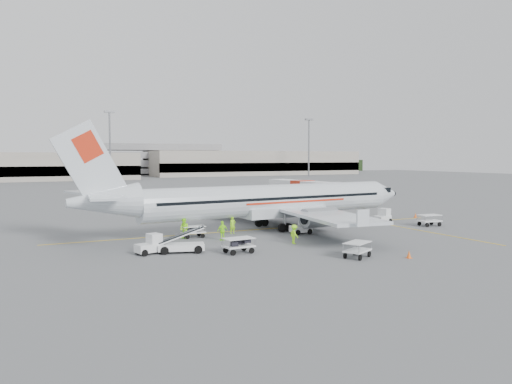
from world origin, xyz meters
TOP-DOWN VIEW (x-y plane):
  - ground at (0.00, 0.00)m, footprint 360.00×360.00m
  - stripe_lead at (0.00, 0.00)m, footprint 44.00×0.20m
  - stripe_cross at (14.00, -8.00)m, footprint 0.20×20.00m
  - terminal_east at (70.00, 145.00)m, footprint 90.00×26.00m
  - parking_garage at (25.00, 160.00)m, footprint 62.00×24.00m
  - treeline at (0.00, 175.00)m, footprint 300.00×3.00m
  - mast_center at (5.00, 118.00)m, footprint 3.20×1.20m
  - mast_east at (80.00, 118.00)m, footprint 3.20×1.20m
  - aircraft at (0.81, -0.41)m, footprint 40.54×32.96m
  - jet_bridge at (10.89, 10.07)m, footprint 4.67×17.33m
  - belt_loader at (-11.85, -8.55)m, footprint 5.14×3.08m
  - tug_fore at (14.08, -2.00)m, footprint 2.48×1.86m
  - tug_mid at (1.75, -4.49)m, footprint 2.05×1.19m
  - tug_aft at (-14.32, -8.09)m, footprint 2.27×1.65m
  - cart_loaded_a at (-7.87, -10.86)m, footprint 2.49×1.61m
  - cart_loaded_b at (-8.58, -2.00)m, footprint 2.16×1.29m
  - cart_empty_a at (-0.56, -16.45)m, footprint 2.71×2.30m
  - cart_empty_b at (17.41, -5.96)m, footprint 2.53×1.62m
  - cone_nose at (21.61, 0.50)m, footprint 0.38×0.38m
  - cone_port at (-1.94, 19.94)m, footprint 0.40×0.40m
  - cone_stbd at (2.81, -18.31)m, footprint 0.38×0.38m
  - crew_a at (-4.31, -1.50)m, footprint 0.69×0.50m
  - crew_b at (-9.56, -2.31)m, footprint 1.08×1.16m
  - crew_c at (-1.74, -9.10)m, footprint 0.67×1.11m
  - crew_d at (-6.70, -4.68)m, footprint 1.09×0.57m

SIDE VIEW (x-z plane):
  - ground at x=0.00m, z-range 0.00..0.00m
  - stripe_lead at x=0.00m, z-range 0.00..0.01m
  - stripe_cross at x=14.00m, z-range 0.00..0.01m
  - cone_nose at x=21.61m, z-range 0.00..0.62m
  - cone_stbd at x=2.81m, z-range 0.00..0.62m
  - cone_port at x=-1.94m, z-range 0.00..0.66m
  - cart_loaded_b at x=-8.58m, z-range 0.00..1.12m
  - cart_empty_a at x=-0.56m, z-range 0.00..1.22m
  - cart_loaded_a at x=-7.87m, z-range 0.00..1.24m
  - cart_empty_b at x=17.41m, z-range 0.00..1.27m
  - tug_aft at x=-14.32m, z-range 0.00..1.58m
  - tug_mid at x=1.75m, z-range 0.00..1.58m
  - crew_c at x=-1.74m, z-range 0.00..1.69m
  - tug_fore at x=14.08m, z-range 0.00..1.70m
  - crew_a at x=-4.31m, z-range 0.00..1.76m
  - crew_d at x=-6.70m, z-range 0.00..1.79m
  - crew_b at x=-9.56m, z-range 0.00..1.91m
  - belt_loader at x=-11.85m, z-range 0.00..2.61m
  - jet_bridge at x=10.89m, z-range 0.00..4.49m
  - treeline at x=0.00m, z-range 0.00..6.00m
  - terminal_east at x=70.00m, z-range 0.00..10.00m
  - aircraft at x=0.81m, z-range 0.00..10.55m
  - parking_garage at x=25.00m, z-range 0.00..14.00m
  - mast_center at x=5.00m, z-range 0.00..22.00m
  - mast_east at x=80.00m, z-range 0.00..22.00m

